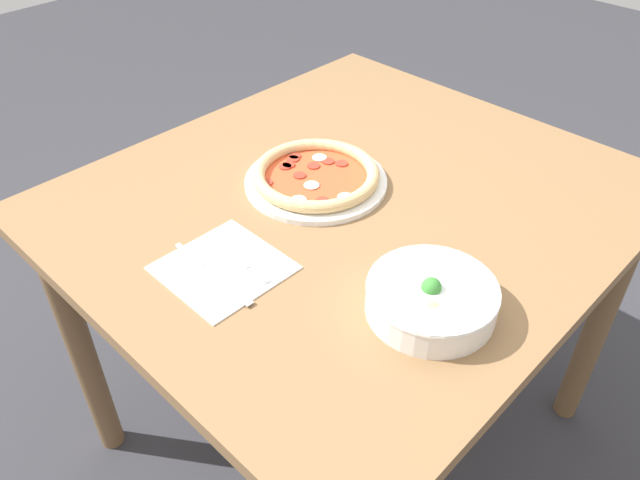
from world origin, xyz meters
TOP-DOWN VIEW (x-y plane):
  - ground_plane at (0.00, 0.00)m, footprint 8.00×8.00m
  - dining_table at (0.00, 0.00)m, footprint 1.09×0.98m
  - pizza at (0.02, -0.08)m, footprint 0.29×0.29m
  - bowl at (0.16, 0.31)m, footprint 0.21×0.21m
  - napkin at (0.33, -0.01)m, footprint 0.20×0.20m
  - fork at (0.30, -0.01)m, footprint 0.02×0.17m
  - knife at (0.35, -0.02)m, footprint 0.02×0.21m

SIDE VIEW (x-z plane):
  - ground_plane at x=0.00m, z-range 0.00..0.00m
  - dining_table at x=0.00m, z-range 0.28..1.05m
  - napkin at x=0.33m, z-range 0.78..0.78m
  - knife at x=0.35m, z-range 0.78..0.79m
  - fork at x=0.30m, z-range 0.78..0.79m
  - pizza at x=0.02m, z-range 0.78..0.81m
  - bowl at x=0.16m, z-range 0.77..0.84m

